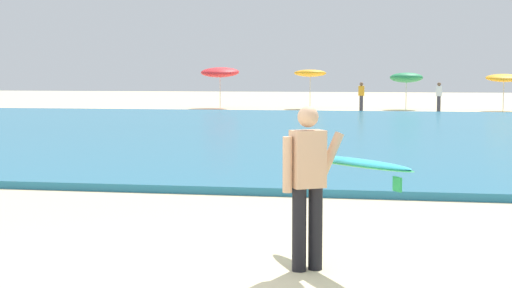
# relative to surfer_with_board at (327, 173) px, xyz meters

# --- Properties ---
(sea) EXTENTS (120.00, 28.00, 0.14)m
(sea) POSITION_rel_surfer_with_board_xyz_m (-1.30, 18.78, -0.95)
(sea) COLOR teal
(sea) RESTS_ON ground
(surfer_with_board) EXTENTS (1.54, 2.27, 1.73)m
(surfer_with_board) POSITION_rel_surfer_with_board_xyz_m (0.00, 0.00, 0.00)
(surfer_with_board) COLOR black
(surfer_with_board) RESTS_ON ground
(beach_umbrella_0) EXTENTS (2.27, 2.31, 2.50)m
(beach_umbrella_0) POSITION_rel_surfer_with_board_xyz_m (-9.73, 37.63, 1.10)
(beach_umbrella_0) COLOR beige
(beach_umbrella_0) RESTS_ON ground
(beach_umbrella_1) EXTENTS (1.87, 1.88, 2.32)m
(beach_umbrella_1) POSITION_rel_surfer_with_board_xyz_m (-4.40, 37.84, 1.04)
(beach_umbrella_1) COLOR beige
(beach_umbrella_1) RESTS_ON ground
(beach_umbrella_2) EXTENTS (1.87, 1.90, 2.14)m
(beach_umbrella_2) POSITION_rel_surfer_with_board_xyz_m (1.11, 37.87, 0.79)
(beach_umbrella_2) COLOR beige
(beach_umbrella_2) RESTS_ON ground
(beach_umbrella_3) EXTENTS (1.96, 1.98, 2.09)m
(beach_umbrella_3) POSITION_rel_surfer_with_board_xyz_m (6.34, 36.88, 0.78)
(beach_umbrella_3) COLOR beige
(beach_umbrella_3) RESTS_ON ground
(beachgoer_near_row_left) EXTENTS (0.32, 0.20, 1.58)m
(beachgoer_near_row_left) POSITION_rel_surfer_with_board_xyz_m (2.82, 35.33, -0.18)
(beachgoer_near_row_left) COLOR #383842
(beachgoer_near_row_left) RESTS_ON ground
(beachgoer_near_row_right) EXTENTS (0.32, 0.20, 1.58)m
(beachgoer_near_row_right) POSITION_rel_surfer_with_board_xyz_m (-1.32, 35.53, -0.18)
(beachgoer_near_row_right) COLOR #383842
(beachgoer_near_row_right) RESTS_ON ground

